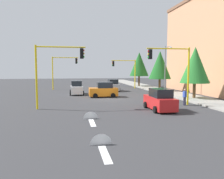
# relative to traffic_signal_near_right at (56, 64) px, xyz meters

# --- Properties ---
(ground_plane) EXTENTS (120.00, 120.00, 0.00)m
(ground_plane) POSITION_rel_traffic_signal_near_right_xyz_m (-6.00, 5.73, -4.15)
(ground_plane) COLOR #353538
(sidewalk_kerb) EXTENTS (80.00, 4.00, 0.15)m
(sidewalk_kerb) POSITION_rel_traffic_signal_near_right_xyz_m (-11.00, 16.23, -4.07)
(sidewalk_kerb) COLOR gray
(sidewalk_kerb) RESTS_ON ground
(lane_arrow_near) EXTENTS (2.40, 1.10, 1.10)m
(lane_arrow_near) POSITION_rel_traffic_signal_near_right_xyz_m (5.51, 2.73, -4.14)
(lane_arrow_near) COLOR silver
(lane_arrow_near) RESTS_ON ground
(lane_arrow_mid) EXTENTS (2.40, 1.10, 1.10)m
(lane_arrow_mid) POSITION_rel_traffic_signal_near_right_xyz_m (11.51, 2.73, -4.14)
(lane_arrow_mid) COLOR silver
(lane_arrow_mid) RESTS_ON ground
(apartment_block) EXTENTS (18.75, 9.30, 14.77)m
(apartment_block) POSITION_rel_traffic_signal_near_right_xyz_m (-11.29, 24.23, 3.25)
(apartment_block) COLOR tan
(apartment_block) RESTS_ON ground
(traffic_signal_near_right) EXTENTS (0.36, 4.59, 5.88)m
(traffic_signal_near_right) POSITION_rel_traffic_signal_near_right_xyz_m (0.00, 0.00, 0.00)
(traffic_signal_near_right) COLOR yellow
(traffic_signal_near_right) RESTS_ON ground
(traffic_signal_far_left) EXTENTS (0.36, 4.59, 5.36)m
(traffic_signal_far_left) POSITION_rel_traffic_signal_near_right_xyz_m (-20.00, 11.37, -0.34)
(traffic_signal_far_left) COLOR yellow
(traffic_signal_far_left) RESTS_ON ground
(traffic_signal_near_left) EXTENTS (0.36, 4.59, 5.88)m
(traffic_signal_near_left) POSITION_rel_traffic_signal_near_right_xyz_m (0.00, 11.46, 0.00)
(traffic_signal_near_left) COLOR yellow
(traffic_signal_near_left) RESTS_ON ground
(traffic_signal_far_right) EXTENTS (0.36, 4.59, 5.81)m
(traffic_signal_far_right) POSITION_rel_traffic_signal_near_right_xyz_m (-20.00, 0.01, -0.04)
(traffic_signal_far_right) COLOR yellow
(traffic_signal_far_right) RESTS_ON ground
(street_lamp_curbside) EXTENTS (2.15, 0.28, 7.00)m
(street_lamp_curbside) POSITION_rel_traffic_signal_near_right_xyz_m (-9.61, 14.93, 0.20)
(street_lamp_curbside) COLOR slate
(street_lamp_curbside) RESTS_ON ground
(tree_roadside_near) EXTENTS (3.51, 3.51, 6.38)m
(tree_roadside_near) POSITION_rel_traffic_signal_near_right_xyz_m (-4.00, 16.23, 0.02)
(tree_roadside_near) COLOR brown
(tree_roadside_near) RESTS_ON ground
(tree_roadside_mid) EXTENTS (3.62, 3.62, 6.58)m
(tree_roadside_mid) POSITION_rel_traffic_signal_near_right_xyz_m (-14.00, 15.73, 0.16)
(tree_roadside_mid) COLOR brown
(tree_roadside_mid) RESTS_ON ground
(tree_roadside_far) EXTENTS (3.88, 3.88, 7.07)m
(tree_roadside_far) POSITION_rel_traffic_signal_near_right_xyz_m (-24.00, 15.23, 0.48)
(tree_roadside_far) COLOR brown
(tree_roadside_far) RESTS_ON ground
(car_orange) EXTENTS (2.11, 3.69, 1.98)m
(car_orange) POSITION_rel_traffic_signal_near_right_xyz_m (-8.00, 5.56, -3.25)
(car_orange) COLOR orange
(car_orange) RESTS_ON ground
(car_red) EXTENTS (4.20, 2.00, 1.98)m
(car_red) POSITION_rel_traffic_signal_near_right_xyz_m (2.49, 9.18, -3.25)
(car_red) COLOR red
(car_red) RESTS_ON ground
(car_silver) EXTENTS (3.91, 1.97, 1.98)m
(car_silver) POSITION_rel_traffic_signal_near_right_xyz_m (-15.88, 8.23, -3.25)
(car_silver) COLOR #B2B5BA
(car_silver) RESTS_ON ground
(car_white) EXTENTS (3.79, 1.98, 1.98)m
(car_white) POSITION_rel_traffic_signal_near_right_xyz_m (-11.79, 2.15, -3.25)
(car_white) COLOR white
(car_white) RESTS_ON ground
(pedestrian_crossing) EXTENTS (0.40, 0.24, 1.70)m
(pedestrian_crossing) POSITION_rel_traffic_signal_near_right_xyz_m (0.31, 12.73, -3.24)
(pedestrian_crossing) COLOR #262638
(pedestrian_crossing) RESTS_ON ground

